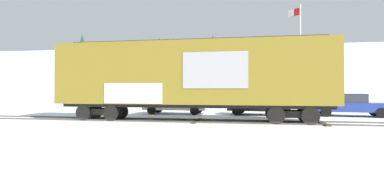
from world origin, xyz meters
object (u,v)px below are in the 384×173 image
(freight_car, at_px, (192,75))
(parked_car_black, at_px, (258,103))
(parked_car_blue, at_px, (349,105))
(flagpole, at_px, (299,46))
(parked_car_white, at_px, (175,103))

(freight_car, height_order, parked_car_black, freight_car)
(parked_car_black, height_order, parked_car_blue, parked_car_black)
(flagpole, distance_m, parked_car_black, 9.56)
(freight_car, distance_m, parked_car_blue, 11.27)
(freight_car, relative_size, parked_car_black, 3.43)
(parked_car_white, distance_m, parked_car_blue, 12.08)
(parked_car_black, distance_m, parked_car_blue, 5.98)
(flagpole, height_order, parked_car_blue, flagpole)
(flagpole, distance_m, parked_car_blue, 9.00)
(parked_car_blue, bearing_deg, freight_car, -152.95)
(parked_car_black, bearing_deg, parked_car_white, -179.49)
(parked_car_blue, bearing_deg, parked_car_white, -179.97)
(freight_car, relative_size, parked_car_white, 3.30)
(freight_car, bearing_deg, parked_car_white, 113.40)
(parked_car_white, relative_size, parked_car_blue, 0.95)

